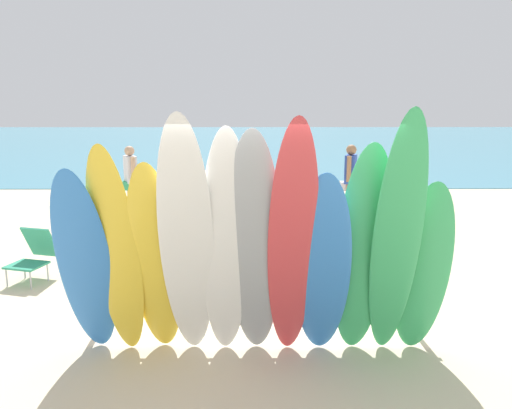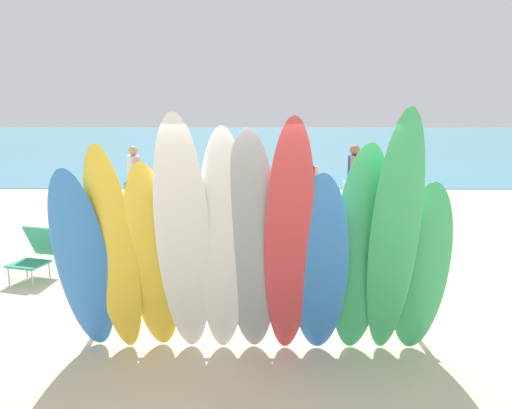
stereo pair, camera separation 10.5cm
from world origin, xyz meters
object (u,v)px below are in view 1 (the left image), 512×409
(surfboard_rack, at_px, (257,290))
(surfboard_yellow_1, at_px, (117,256))
(surfboard_white_3, at_px, (187,245))
(surfboard_red_6, at_px, (292,247))
(beachgoer_photographing, at_px, (350,176))
(surfboard_green_9, at_px, (396,244))
(beachgoer_midbeach, at_px, (176,187))
(surfboard_white_4, at_px, (226,249))
(beachgoer_by_water, at_px, (302,187))
(beachgoer_near_rack, at_px, (131,176))
(beach_chair_red, at_px, (34,253))
(surfboard_yellow_2, at_px, (156,263))
(surfboard_green_8, at_px, (362,254))
(beachgoer_strolling, at_px, (246,193))
(surfboard_green_10, at_px, (423,271))
(surfboard_grey_5, at_px, (255,250))
(surfboard_blue_7, at_px, (322,268))
(surfboard_blue_0, at_px, (85,266))

(surfboard_rack, xyz_separation_m, surfboard_yellow_1, (-1.41, -0.59, 0.59))
(surfboard_yellow_1, relative_size, surfboard_white_3, 0.88)
(surfboard_red_6, xyz_separation_m, beachgoer_photographing, (1.88, 6.79, -0.30))
(surfboard_green_9, height_order, beachgoer_midbeach, surfboard_green_9)
(surfboard_white_4, height_order, beachgoer_by_water, surfboard_white_4)
(beachgoer_near_rack, distance_m, beach_chair_red, 4.42)
(surfboard_yellow_2, relative_size, beachgoer_near_rack, 1.34)
(surfboard_green_8, relative_size, beachgoer_strolling, 1.44)
(surfboard_green_9, bearing_deg, beachgoer_strolling, 112.81)
(surfboard_red_6, distance_m, beachgoer_strolling, 4.87)
(surfboard_white_4, relative_size, beachgoer_by_water, 1.65)
(surfboard_green_10, bearing_deg, surfboard_white_3, -172.65)
(surfboard_grey_5, height_order, beachgoer_photographing, surfboard_grey_5)
(surfboard_blue_7, bearing_deg, surfboard_rack, 143.06)
(surfboard_yellow_2, xyz_separation_m, beachgoer_midbeach, (-0.69, 5.96, -0.22))
(surfboard_rack, height_order, surfboard_red_6, surfboard_red_6)
(surfboard_yellow_1, bearing_deg, beachgoer_strolling, 78.46)
(beachgoer_midbeach, bearing_deg, surfboard_green_10, 10.36)
(surfboard_yellow_2, distance_m, beachgoer_midbeach, 6.01)
(surfboard_yellow_1, relative_size, surfboard_green_10, 1.19)
(beachgoer_strolling, distance_m, beach_chair_red, 3.92)
(surfboard_blue_7, bearing_deg, surfboard_grey_5, -173.23)
(beachgoer_strolling, bearing_deg, surfboard_white_3, -44.80)
(beachgoer_by_water, bearing_deg, surfboard_yellow_1, 92.88)
(surfboard_rack, relative_size, surfboard_green_10, 1.92)
(surfboard_white_3, xyz_separation_m, surfboard_red_6, (1.04, -0.01, -0.02))
(surfboard_blue_7, bearing_deg, surfboard_green_10, 9.83)
(surfboard_blue_0, relative_size, beachgoer_strolling, 1.34)
(surfboard_rack, relative_size, surfboard_red_6, 1.43)
(beachgoer_midbeach, xyz_separation_m, beachgoer_by_water, (2.73, -0.21, 0.04))
(surfboard_rack, bearing_deg, surfboard_yellow_1, -157.30)
(surfboard_green_8, distance_m, beachgoer_photographing, 6.74)
(surfboard_red_6, xyz_separation_m, surfboard_blue_7, (0.32, 0.09, -0.25))
(surfboard_green_8, bearing_deg, beachgoer_strolling, 104.36)
(surfboard_blue_7, height_order, surfboard_green_8, surfboard_green_8)
(beachgoer_midbeach, bearing_deg, surfboard_grey_5, -3.97)
(surfboard_yellow_1, height_order, beachgoer_by_water, surfboard_yellow_1)
(surfboard_rack, xyz_separation_m, surfboard_grey_5, (-0.03, -0.62, 0.66))
(surfboard_rack, relative_size, surfboard_blue_7, 1.80)
(surfboard_blue_7, height_order, beachgoer_photographing, surfboard_blue_7)
(surfboard_rack, xyz_separation_m, surfboard_blue_7, (0.66, -0.60, 0.46))
(surfboard_green_10, height_order, beachgoer_midbeach, surfboard_green_10)
(surfboard_white_3, xyz_separation_m, surfboard_green_10, (2.40, 0.16, -0.33))
(surfboard_green_8, bearing_deg, surfboard_grey_5, -176.77)
(surfboard_rack, bearing_deg, beachgoer_midbeach, 107.64)
(surfboard_green_9, relative_size, beachgoer_near_rack, 1.67)
(surfboard_yellow_1, xyz_separation_m, beachgoer_near_rack, (-1.52, 6.88, -0.19))
(surfboard_green_10, xyz_separation_m, beach_chair_red, (-5.09, 2.45, -0.56))
(beachgoer_strolling, bearing_deg, surfboard_green_9, -21.19)
(surfboard_yellow_1, distance_m, surfboard_white_4, 1.10)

